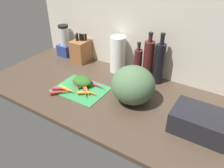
# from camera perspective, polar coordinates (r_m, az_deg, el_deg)

# --- Properties ---
(ground_plane) EXTENTS (1.70, 0.80, 0.03)m
(ground_plane) POSITION_cam_1_polar(r_m,az_deg,el_deg) (1.54, -1.90, -2.25)
(ground_plane) COLOR #47382B
(wall_back) EXTENTS (1.70, 0.03, 0.60)m
(wall_back) POSITION_cam_1_polar(r_m,az_deg,el_deg) (1.69, 5.38, 12.92)
(wall_back) COLOR beige
(wall_back) RESTS_ON ground_plane
(cutting_board) EXTENTS (0.35, 0.26, 0.01)m
(cutting_board) POSITION_cam_1_polar(r_m,az_deg,el_deg) (1.55, -7.89, -1.29)
(cutting_board) COLOR #338C4C
(cutting_board) RESTS_ON ground_plane
(carrot_0) EXTENTS (0.13, 0.14, 0.03)m
(carrot_0) POSITION_cam_1_polar(r_m,az_deg,el_deg) (1.50, -6.87, -1.73)
(carrot_0) COLOR red
(carrot_0) RESTS_ON cutting_board
(carrot_1) EXTENTS (0.11, 0.03, 0.02)m
(carrot_1) POSITION_cam_1_polar(r_m,az_deg,el_deg) (1.48, -5.22, -2.29)
(carrot_1) COLOR orange
(carrot_1) RESTS_ON cutting_board
(carrot_2) EXTENTS (0.11, 0.09, 0.03)m
(carrot_2) POSITION_cam_1_polar(r_m,az_deg,el_deg) (1.55, -12.74, -1.13)
(carrot_2) COLOR #B2264C
(carrot_2) RESTS_ON cutting_board
(carrot_3) EXTENTS (0.14, 0.12, 0.03)m
(carrot_3) POSITION_cam_1_polar(r_m,az_deg,el_deg) (1.51, -6.52, -1.33)
(carrot_3) COLOR orange
(carrot_3) RESTS_ON cutting_board
(carrot_4) EXTENTS (0.15, 0.14, 0.02)m
(carrot_4) POSITION_cam_1_polar(r_m,az_deg,el_deg) (1.52, -12.13, -1.85)
(carrot_4) COLOR red
(carrot_4) RESTS_ON cutting_board
(carrot_5) EXTENTS (0.11, 0.08, 0.03)m
(carrot_5) POSITION_cam_1_polar(r_m,az_deg,el_deg) (1.48, -6.56, -2.18)
(carrot_5) COLOR orange
(carrot_5) RESTS_ON cutting_board
(carrot_6) EXTENTS (0.13, 0.03, 0.03)m
(carrot_6) POSITION_cam_1_polar(r_m,az_deg,el_deg) (1.59, -7.13, 0.51)
(carrot_6) COLOR orange
(carrot_6) RESTS_ON cutting_board
(carrot_7) EXTENTS (0.10, 0.10, 0.03)m
(carrot_7) POSITION_cam_1_polar(r_m,az_deg,el_deg) (1.56, -6.40, -0.39)
(carrot_7) COLOR orange
(carrot_7) RESTS_ON cutting_board
(carrot_8) EXTENTS (0.14, 0.04, 0.02)m
(carrot_8) POSITION_cam_1_polar(r_m,az_deg,el_deg) (1.55, -3.69, -0.38)
(carrot_8) COLOR #B2264C
(carrot_8) RESTS_ON cutting_board
(carrot_9) EXTENTS (0.12, 0.10, 0.03)m
(carrot_9) POSITION_cam_1_polar(r_m,az_deg,el_deg) (1.57, -9.01, -0.14)
(carrot_9) COLOR #B2264C
(carrot_9) RESTS_ON cutting_board
(carrot_10) EXTENTS (0.13, 0.03, 0.03)m
(carrot_10) POSITION_cam_1_polar(r_m,az_deg,el_deg) (1.53, -11.14, -1.35)
(carrot_10) COLOR orange
(carrot_10) RESTS_ON cutting_board
(carrot_greens_pile) EXTENTS (0.14, 0.11, 0.06)m
(carrot_greens_pile) POSITION_cam_1_polar(r_m,az_deg,el_deg) (1.58, -7.54, 0.71)
(carrot_greens_pile) COLOR #2D6023
(carrot_greens_pile) RESTS_ON cutting_board
(winter_squash) EXTENTS (0.27, 0.26, 0.24)m
(winter_squash) POSITION_cam_1_polar(r_m,az_deg,el_deg) (1.37, 5.27, -0.32)
(winter_squash) COLOR #4C6B47
(winter_squash) RESTS_ON ground_plane
(knife_block) EXTENTS (0.12, 0.17, 0.23)m
(knife_block) POSITION_cam_1_polar(r_m,az_deg,el_deg) (1.92, -7.72, 8.48)
(knife_block) COLOR brown
(knife_block) RESTS_ON ground_plane
(blender_appliance) EXTENTS (0.11, 0.11, 0.27)m
(blender_appliance) POSITION_cam_1_polar(r_m,az_deg,el_deg) (2.04, -11.86, 10.23)
(blender_appliance) COLOR navy
(blender_appliance) RESTS_ON ground_plane
(paper_towel_roll) EXTENTS (0.11, 0.11, 0.28)m
(paper_towel_roll) POSITION_cam_1_polar(r_m,az_deg,el_deg) (1.71, 1.44, 7.50)
(paper_towel_roll) COLOR white
(paper_towel_roll) RESTS_ON ground_plane
(bottle_0) EXTENTS (0.06, 0.06, 0.27)m
(bottle_0) POSITION_cam_1_polar(r_m,az_deg,el_deg) (1.65, 6.57, 5.22)
(bottle_0) COLOR #471919
(bottle_0) RESTS_ON ground_plane
(bottle_1) EXTENTS (0.07, 0.07, 0.35)m
(bottle_1) POSITION_cam_1_polar(r_m,az_deg,el_deg) (1.62, 9.21, 5.95)
(bottle_1) COLOR #471919
(bottle_1) RESTS_ON ground_plane
(bottle_2) EXTENTS (0.07, 0.07, 0.37)m
(bottle_2) POSITION_cam_1_polar(r_m,az_deg,el_deg) (1.59, 11.94, 5.21)
(bottle_2) COLOR black
(bottle_2) RESTS_ON ground_plane
(dish_rack) EXTENTS (0.29, 0.21, 0.12)m
(dish_rack) POSITION_cam_1_polar(r_m,az_deg,el_deg) (1.27, 21.35, -8.93)
(dish_rack) COLOR black
(dish_rack) RESTS_ON ground_plane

